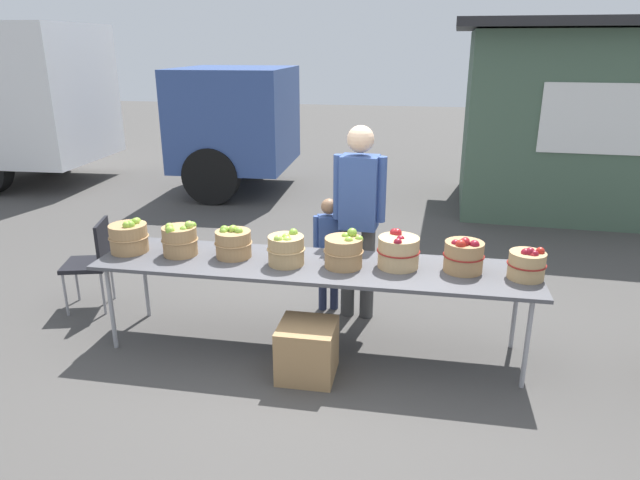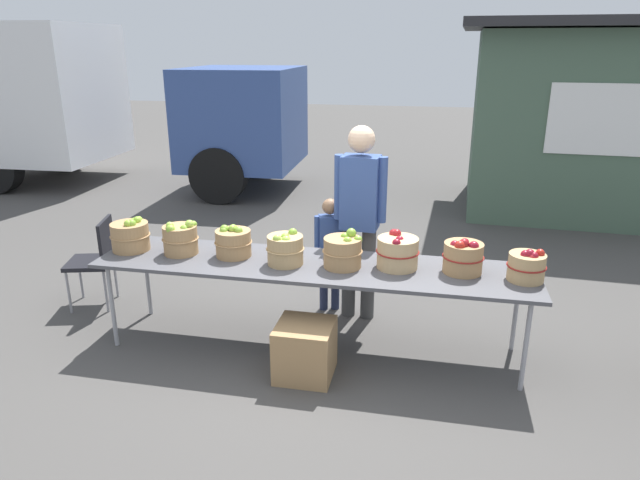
% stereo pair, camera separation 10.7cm
% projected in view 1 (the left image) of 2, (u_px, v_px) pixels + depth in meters
% --- Properties ---
extents(ground_plane, '(40.00, 40.00, 0.00)m').
position_uv_depth(ground_plane, '(314.00, 347.00, 4.77)').
color(ground_plane, '#474442').
extents(market_table, '(3.50, 0.76, 0.75)m').
position_uv_depth(market_table, '(313.00, 268.00, 4.54)').
color(market_table, '#4C4C51').
rests_on(market_table, ground).
extents(apple_basket_green_0, '(0.33, 0.33, 0.29)m').
position_uv_depth(apple_basket_green_0, '(129.00, 237.00, 4.76)').
color(apple_basket_green_0, '#A87F51').
rests_on(apple_basket_green_0, market_table).
extents(apple_basket_green_1, '(0.30, 0.30, 0.30)m').
position_uv_depth(apple_basket_green_1, '(180.00, 240.00, 4.69)').
color(apple_basket_green_1, '#A87F51').
rests_on(apple_basket_green_1, market_table).
extents(apple_basket_green_2, '(0.31, 0.31, 0.27)m').
position_uv_depth(apple_basket_green_2, '(233.00, 243.00, 4.64)').
color(apple_basket_green_2, '#A87F51').
rests_on(apple_basket_green_2, market_table).
extents(apple_basket_green_3, '(0.31, 0.31, 0.27)m').
position_uv_depth(apple_basket_green_3, '(286.00, 249.00, 4.48)').
color(apple_basket_green_3, tan).
rests_on(apple_basket_green_3, market_table).
extents(apple_basket_green_4, '(0.32, 0.32, 0.30)m').
position_uv_depth(apple_basket_green_4, '(344.00, 251.00, 4.44)').
color(apple_basket_green_4, '#A87F51').
rests_on(apple_basket_green_4, market_table).
extents(apple_basket_red_0, '(0.34, 0.34, 0.29)m').
position_uv_depth(apple_basket_red_0, '(398.00, 251.00, 4.43)').
color(apple_basket_red_0, tan).
rests_on(apple_basket_red_0, market_table).
extents(apple_basket_red_1, '(0.32, 0.32, 0.29)m').
position_uv_depth(apple_basket_red_1, '(464.00, 256.00, 4.34)').
color(apple_basket_red_1, '#A87F51').
rests_on(apple_basket_red_1, market_table).
extents(apple_basket_red_2, '(0.29, 0.29, 0.25)m').
position_uv_depth(apple_basket_red_2, '(527.00, 264.00, 4.21)').
color(apple_basket_red_2, tan).
rests_on(apple_basket_red_2, market_table).
extents(vendor_adult, '(0.47, 0.26, 1.77)m').
position_uv_depth(vendor_adult, '(359.00, 208.00, 5.00)').
color(vendor_adult, '#3F3F3F').
rests_on(vendor_adult, ground).
extents(child_customer, '(0.28, 0.20, 1.09)m').
position_uv_depth(child_customer, '(329.00, 246.00, 5.26)').
color(child_customer, '#262D4C').
rests_on(child_customer, ground).
extents(box_truck, '(7.77, 2.44, 2.75)m').
position_uv_depth(box_truck, '(36.00, 100.00, 9.95)').
color(box_truck, white).
rests_on(box_truck, ground).
extents(food_kiosk, '(3.63, 3.05, 2.74)m').
position_uv_depth(food_kiosk, '(570.00, 117.00, 8.46)').
color(food_kiosk, '#47604C').
rests_on(food_kiosk, ground).
extents(folding_chair, '(0.49, 0.49, 0.86)m').
position_uv_depth(folding_chair, '(93.00, 257.00, 5.34)').
color(folding_chair, black).
rests_on(folding_chair, ground).
extents(produce_crate, '(0.43, 0.43, 0.43)m').
position_uv_depth(produce_crate, '(307.00, 350.00, 4.31)').
color(produce_crate, '#A87F51').
rests_on(produce_crate, ground).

